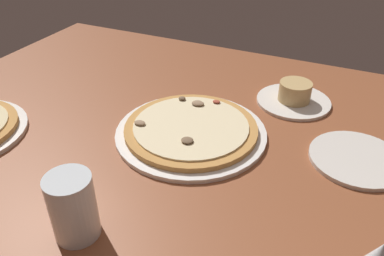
{
  "coord_description": "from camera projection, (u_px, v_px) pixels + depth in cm",
  "views": [
    {
      "loc": [
        28.54,
        -62.32,
        53.29
      ],
      "look_at": [
        -1.01,
        1.66,
        7.0
      ],
      "focal_mm": 36.48,
      "sensor_mm": 36.0,
      "label": 1
    }
  ],
  "objects": [
    {
      "name": "dining_table",
      "position": [
        193.0,
        152.0,
        0.85
      ],
      "size": [
        150.0,
        110.0,
        4.0
      ],
      "primitive_type": "cube",
      "color": "brown",
      "rests_on": "ground"
    },
    {
      "name": "pizza_main",
      "position": [
        191.0,
        130.0,
        0.87
      ],
      "size": [
        33.7,
        33.7,
        3.36
      ],
      "color": "white",
      "rests_on": "dining_table"
    },
    {
      "name": "ramekin_on_saucer",
      "position": [
        294.0,
        96.0,
        0.99
      ],
      "size": [
        18.59,
        18.59,
        5.65
      ],
      "color": "silver",
      "rests_on": "dining_table"
    },
    {
      "name": "water_glass",
      "position": [
        74.0,
        210.0,
        0.61
      ],
      "size": [
        7.38,
        7.38,
        11.46
      ],
      "color": "silver",
      "rests_on": "dining_table"
    },
    {
      "name": "side_plate",
      "position": [
        357.0,
        159.0,
        0.79
      ],
      "size": [
        19.19,
        19.19,
        0.9
      ],
      "primitive_type": "cylinder",
      "color": "silver",
      "rests_on": "dining_table"
    }
  ]
}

